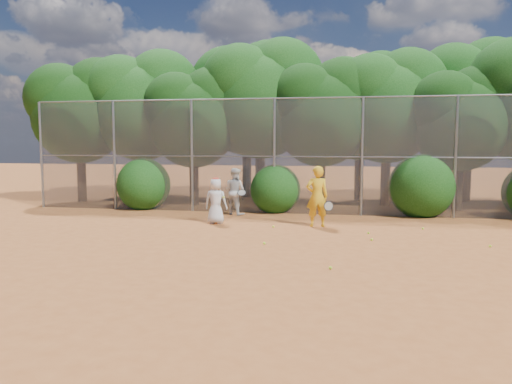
# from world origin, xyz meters

# --- Properties ---
(ground) EXTENTS (80.00, 80.00, 0.00)m
(ground) POSITION_xyz_m (0.00, 0.00, 0.00)
(ground) COLOR #9B5123
(ground) RESTS_ON ground
(fence_back) EXTENTS (20.05, 0.09, 4.03)m
(fence_back) POSITION_xyz_m (-0.12, 6.00, 2.05)
(fence_back) COLOR gray
(fence_back) RESTS_ON ground
(tree_0) EXTENTS (4.38, 3.81, 6.00)m
(tree_0) POSITION_xyz_m (-9.44, 8.04, 3.93)
(tree_0) COLOR black
(tree_0) RESTS_ON ground
(tree_1) EXTENTS (4.64, 4.03, 6.35)m
(tree_1) POSITION_xyz_m (-6.94, 8.54, 4.16)
(tree_1) COLOR black
(tree_1) RESTS_ON ground
(tree_2) EXTENTS (3.99, 3.47, 5.47)m
(tree_2) POSITION_xyz_m (-4.45, 7.83, 3.58)
(tree_2) COLOR black
(tree_2) RESTS_ON ground
(tree_3) EXTENTS (4.89, 4.26, 6.70)m
(tree_3) POSITION_xyz_m (-1.94, 8.84, 4.40)
(tree_3) COLOR black
(tree_3) RESTS_ON ground
(tree_4) EXTENTS (4.19, 3.64, 5.73)m
(tree_4) POSITION_xyz_m (0.55, 8.24, 3.76)
(tree_4) COLOR black
(tree_4) RESTS_ON ground
(tree_5) EXTENTS (4.51, 3.92, 6.17)m
(tree_5) POSITION_xyz_m (3.06, 9.04, 4.05)
(tree_5) COLOR black
(tree_5) RESTS_ON ground
(tree_6) EXTENTS (3.86, 3.36, 5.29)m
(tree_6) POSITION_xyz_m (5.55, 8.03, 3.47)
(tree_6) COLOR black
(tree_6) RESTS_ON ground
(tree_9) EXTENTS (4.83, 4.20, 6.62)m
(tree_9) POSITION_xyz_m (-7.94, 10.84, 4.34)
(tree_9) COLOR black
(tree_9) RESTS_ON ground
(tree_10) EXTENTS (5.15, 4.48, 7.06)m
(tree_10) POSITION_xyz_m (-2.93, 11.05, 4.63)
(tree_10) COLOR black
(tree_10) RESTS_ON ground
(tree_11) EXTENTS (4.64, 4.03, 6.35)m
(tree_11) POSITION_xyz_m (2.06, 10.64, 4.16)
(tree_11) COLOR black
(tree_11) RESTS_ON ground
(tree_12) EXTENTS (5.02, 4.37, 6.88)m
(tree_12) POSITION_xyz_m (6.56, 11.24, 4.51)
(tree_12) COLOR black
(tree_12) RESTS_ON ground
(bush_0) EXTENTS (2.00, 2.00, 2.00)m
(bush_0) POSITION_xyz_m (-6.00, 6.30, 1.00)
(bush_0) COLOR #124110
(bush_0) RESTS_ON ground
(bush_1) EXTENTS (1.80, 1.80, 1.80)m
(bush_1) POSITION_xyz_m (-1.00, 6.30, 0.90)
(bush_1) COLOR #124110
(bush_1) RESTS_ON ground
(bush_2) EXTENTS (2.20, 2.20, 2.20)m
(bush_2) POSITION_xyz_m (4.00, 6.30, 1.10)
(bush_2) COLOR #124110
(bush_2) RESTS_ON ground
(player_yellow) EXTENTS (0.86, 0.57, 1.80)m
(player_yellow) POSITION_xyz_m (0.66, 3.47, 0.90)
(player_yellow) COLOR gold
(player_yellow) RESTS_ON ground
(player_teen) EXTENTS (0.69, 0.46, 1.43)m
(player_teen) POSITION_xyz_m (-2.43, 3.45, 0.71)
(player_teen) COLOR silver
(player_teen) RESTS_ON ground
(player_white) EXTENTS (0.98, 0.91, 1.62)m
(player_white) POSITION_xyz_m (-2.27, 5.40, 0.81)
(player_white) COLOR silver
(player_white) RESTS_ON ground
(ball_0) EXTENTS (0.07, 0.07, 0.07)m
(ball_0) POSITION_xyz_m (2.17, 1.56, 0.03)
(ball_0) COLOR #C6EE2B
(ball_0) RESTS_ON ground
(ball_1) EXTENTS (0.07, 0.07, 0.07)m
(ball_1) POSITION_xyz_m (2.13, 2.50, 0.03)
(ball_1) COLOR #C6EE2B
(ball_1) RESTS_ON ground
(ball_2) EXTENTS (0.07, 0.07, 0.07)m
(ball_2) POSITION_xyz_m (1.24, -1.51, 0.03)
(ball_2) COLOR #C6EE2B
(ball_2) RESTS_ON ground
(ball_3) EXTENTS (0.07, 0.07, 0.07)m
(ball_3) POSITION_xyz_m (4.92, 1.28, 0.03)
(ball_3) COLOR #C6EE2B
(ball_3) RESTS_ON ground
(ball_4) EXTENTS (0.07, 0.07, 0.07)m
(ball_4) POSITION_xyz_m (-0.45, 0.62, 0.03)
(ball_4) COLOR #C6EE2B
(ball_4) RESTS_ON ground
(ball_5) EXTENTS (0.07, 0.07, 0.07)m
(ball_5) POSITION_xyz_m (3.69, 3.49, 0.03)
(ball_5) COLOR #C6EE2B
(ball_5) RESTS_ON ground
(ball_6) EXTENTS (0.07, 0.07, 0.07)m
(ball_6) POSITION_xyz_m (-0.58, 3.03, 0.03)
(ball_6) COLOR #C6EE2B
(ball_6) RESTS_ON ground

